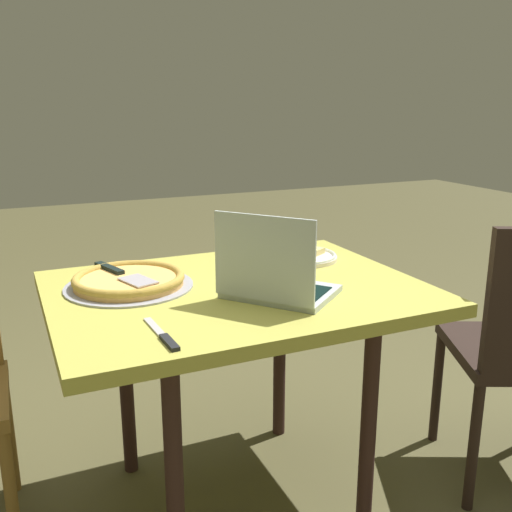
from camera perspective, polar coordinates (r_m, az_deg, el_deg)
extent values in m
plane|color=#4E492B|center=(2.07, -1.73, -22.56)|extent=(12.00, 12.00, 0.00)
cube|color=#A9A543|center=(1.73, -1.91, -3.62)|extent=(1.08, 0.82, 0.04)
cylinder|color=#301D1A|center=(2.23, 2.33, -9.35)|extent=(0.05, 0.05, 0.69)
cylinder|color=#301D1A|center=(2.06, -12.68, -11.87)|extent=(0.05, 0.05, 0.69)
cylinder|color=#301D1A|center=(1.79, 11.00, -16.27)|extent=(0.05, 0.05, 0.69)
cylinder|color=#301D1A|center=(1.57, -8.03, -20.96)|extent=(0.05, 0.05, 0.69)
cube|color=#ADB8B9|center=(1.66, 2.50, -3.50)|extent=(0.36, 0.37, 0.02)
cube|color=black|center=(1.65, 2.51, -3.15)|extent=(0.27, 0.29, 0.00)
cube|color=#ADB8B9|center=(1.52, 0.78, -0.26)|extent=(0.19, 0.23, 0.23)
cube|color=silver|center=(1.52, 0.82, -0.24)|extent=(0.17, 0.21, 0.20)
cylinder|color=white|center=(2.02, 4.70, -0.14)|extent=(0.23, 0.23, 0.01)
torus|color=silver|center=(2.02, 4.71, 0.13)|extent=(0.23, 0.23, 0.01)
cube|color=#DECA72|center=(2.02, 4.71, 0.32)|extent=(0.17, 0.15, 0.02)
cube|color=tan|center=(1.96, 3.66, -0.10)|extent=(0.06, 0.09, 0.03)
cylinder|color=#9B9CA9|center=(1.76, -12.37, -2.90)|extent=(0.38, 0.38, 0.01)
cylinder|color=#EAAE5A|center=(1.76, -12.40, -2.46)|extent=(0.32, 0.32, 0.02)
torus|color=#B8913C|center=(1.76, -12.42, -2.12)|extent=(0.33, 0.33, 0.02)
cube|color=#AEA7B0|center=(1.71, -11.53, -2.38)|extent=(0.10, 0.13, 0.00)
cube|color=black|center=(1.85, -14.24, -1.15)|extent=(0.07, 0.15, 0.01)
cube|color=#BAB4B8|center=(1.43, -9.71, -7.17)|extent=(0.03, 0.17, 0.00)
cube|color=black|center=(1.34, -8.51, -8.41)|extent=(0.02, 0.09, 0.01)
cylinder|color=brown|center=(1.84, -22.94, -21.18)|extent=(0.03, 0.03, 0.42)
cylinder|color=brown|center=(2.14, -23.11, -15.76)|extent=(0.03, 0.03, 0.42)
cylinder|color=black|center=(2.34, 17.39, -12.25)|extent=(0.03, 0.03, 0.44)
cylinder|color=black|center=(2.02, 20.62, -17.24)|extent=(0.03, 0.03, 0.44)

